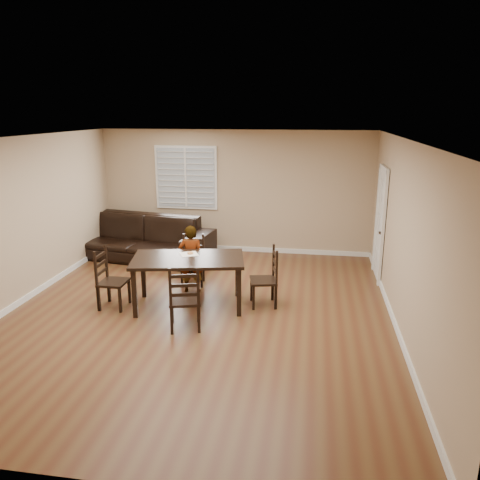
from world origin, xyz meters
name	(u,v)px	position (x,y,z in m)	size (l,w,h in m)	color
ground	(198,314)	(0.00, 0.00, 0.00)	(7.00, 7.00, 0.00)	brown
room	(201,199)	(0.04, 0.18, 1.81)	(6.04, 7.04, 2.72)	tan
dining_table	(188,263)	(-0.22, 0.29, 0.74)	(1.92, 1.31, 0.82)	black
chair_near	(193,261)	(-0.42, 1.37, 0.41)	(0.45, 0.43, 0.91)	black
chair_far	(185,302)	(-0.03, -0.62, 0.45)	(0.54, 0.52, 0.99)	black
chair_left	(106,280)	(-1.53, 0.06, 0.45)	(0.41, 0.44, 0.99)	black
chair_right	(271,279)	(1.08, 0.55, 0.44)	(0.50, 0.52, 0.98)	black
child	(191,259)	(-0.34, 0.91, 0.60)	(0.44, 0.29, 1.20)	gray
napkin	(189,254)	(-0.26, 0.48, 0.83)	(0.28, 0.28, 0.00)	white
donut	(190,253)	(-0.24, 0.49, 0.85)	(0.10, 0.10, 0.04)	#D88F4D
sofa	(140,237)	(-1.94, 2.64, 0.45)	(3.11, 1.22, 0.91)	black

